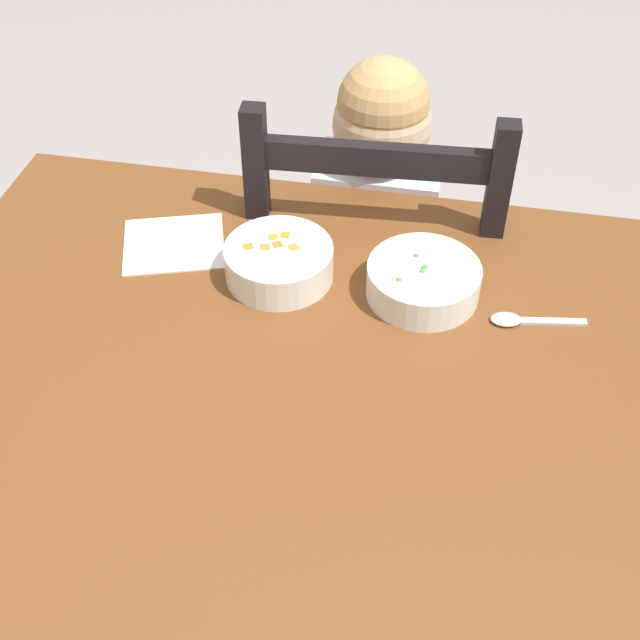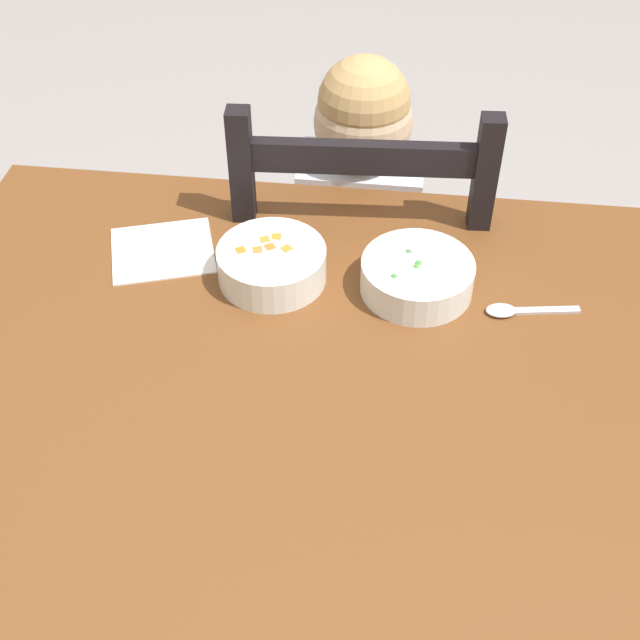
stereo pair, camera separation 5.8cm
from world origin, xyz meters
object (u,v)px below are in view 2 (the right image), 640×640
dining_chair (357,301)px  bowl_of_carrots (272,263)px  dining_table (302,433)px  child_figure (358,233)px  bowl_of_peas (417,275)px  spoon (515,310)px

dining_chair → bowl_of_carrots: (-0.11, -0.30, 0.33)m
dining_table → child_figure: 0.49m
bowl_of_carrots → bowl_of_peas: bearing=-0.0°
dining_chair → bowl_of_peas: bearing=-70.7°
dining_chair → spoon: bearing=-53.3°
dining_table → bowl_of_carrots: bearing=109.7°
dining_table → dining_chair: 0.53m
child_figure → dining_chair: bearing=64.3°
bowl_of_peas → bowl_of_carrots: bowl_of_carrots is taller
dining_table → child_figure: bearing=85.4°
bowl_of_carrots → child_figure: bearing=69.7°
spoon → dining_chair: bearing=126.7°
dining_table → dining_chair: (0.04, 0.49, -0.18)m
dining_chair → bowl_of_peas: 0.46m
dining_table → dining_chair: dining_chair is taller
child_figure → spoon: 0.43m
dining_chair → child_figure: size_ratio=0.99×
child_figure → spoon: child_figure is taller
bowl_of_carrots → spoon: bearing=-5.4°
bowl_of_carrots → spoon: bowl_of_carrots is taller
dining_chair → spoon: 0.52m
child_figure → bowl_of_carrots: size_ratio=6.01×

